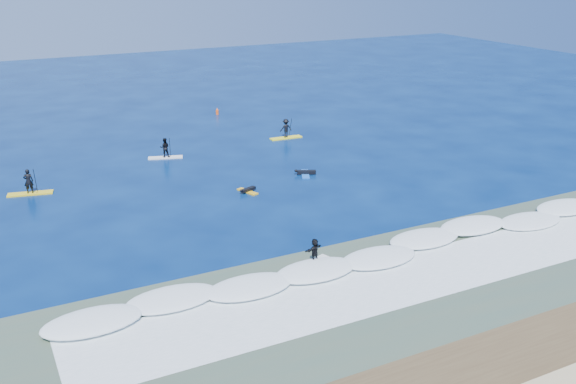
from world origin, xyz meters
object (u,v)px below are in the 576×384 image
sup_paddler_right (286,130)px  prone_paddler_far (305,173)px  sup_paddler_center (165,149)px  sup_paddler_left (29,185)px  prone_paddler_near (248,190)px  marker_buoy (217,112)px  wave_surfer (315,252)px

sup_paddler_right → prone_paddler_far: 11.08m
sup_paddler_center → prone_paddler_far: (8.68, -9.45, -0.61)m
sup_paddler_left → sup_paddler_center: sup_paddler_left is taller
prone_paddler_near → sup_paddler_right: bearing=-56.7°
sup_paddler_center → sup_paddler_right: (12.21, 1.03, 0.09)m
sup_paddler_left → marker_buoy: sup_paddler_left is taller
prone_paddler_far → marker_buoy: (1.18, 22.70, 0.18)m
sup_paddler_left → wave_surfer: 23.46m
sup_paddler_left → wave_surfer: sup_paddler_left is taller
sup_paddler_center → marker_buoy: size_ratio=3.93×
prone_paddler_near → marker_buoy: bearing=-35.2°
sup_paddler_center → wave_surfer: (1.55, -23.76, 0.06)m
prone_paddler_far → marker_buoy: marker_buoy is taller
sup_paddler_right → marker_buoy: 12.45m
sup_paddler_center → prone_paddler_near: size_ratio=1.59×
prone_paddler_far → prone_paddler_near: bearing=130.7°
marker_buoy → prone_paddler_far: bearing=-93.0°
sup_paddler_left → marker_buoy: size_ratio=4.26×
sup_paddler_left → marker_buoy: (21.35, 17.50, -0.36)m
sup_paddler_left → prone_paddler_near: bearing=-13.0°
prone_paddler_near → wave_surfer: bearing=154.5°
sup_paddler_center → sup_paddler_left: bearing=-142.4°
sup_paddler_center → marker_buoy: bearing=70.6°
wave_surfer → sup_paddler_right: bearing=47.9°
prone_paddler_far → marker_buoy: size_ratio=2.88×
marker_buoy → sup_paddler_right: bearing=-79.1°
prone_paddler_near → wave_surfer: (-1.38, -12.66, 0.69)m
sup_paddler_center → wave_surfer: sup_paddler_center is taller
marker_buoy → wave_surfer: bearing=-102.7°
wave_surfer → prone_paddler_near: bearing=65.0°
sup_paddler_center → marker_buoy: sup_paddler_center is taller
prone_paddler_near → prone_paddler_far: bearing=-93.3°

